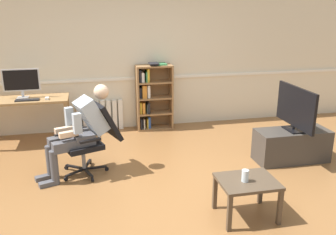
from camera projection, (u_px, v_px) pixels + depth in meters
ground_plane at (171, 193)px, 4.44m from camera, size 18.00×18.00×0.00m
back_wall at (138, 54)px, 6.50m from camera, size 12.00×0.13×2.70m
computer_desk at (27, 105)px, 5.86m from camera, size 1.32×0.58×0.76m
imac_monitor at (21, 81)px, 5.81m from camera, size 0.57×0.14×0.47m
keyboard at (27, 100)px, 5.70m from camera, size 0.36×0.12×0.02m
computer_mouse at (47, 98)px, 5.78m from camera, size 0.06×0.10×0.03m
bookshelf at (151, 97)px, 6.57m from camera, size 0.65×0.30×1.22m
radiator at (100, 115)px, 6.57m from camera, size 0.81×0.08×0.55m
office_chair at (94, 135)px, 4.89m from camera, size 0.85×0.69×0.96m
person_seated at (80, 129)px, 4.77m from camera, size 1.03×0.63×1.20m
tv_stand at (292, 145)px, 5.31m from camera, size 1.06×0.44×0.47m
tv_screen at (296, 108)px, 5.14m from camera, size 0.20×0.92×0.64m
coffee_table at (247, 186)px, 3.87m from camera, size 0.61×0.50×0.43m
drinking_glass at (245, 176)px, 3.80m from camera, size 0.07×0.07×0.13m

